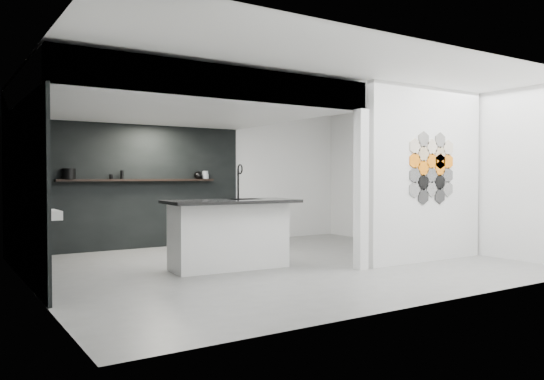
{
  "coord_description": "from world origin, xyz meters",
  "views": [
    {
      "loc": [
        -4.48,
        -6.83,
        1.37
      ],
      "look_at": [
        0.1,
        0.3,
        1.15
      ],
      "focal_mm": 35.0,
      "sensor_mm": 36.0,
      "label": 1
    }
  ],
  "objects_px": {
    "kitchen_island": "(229,233)",
    "utensil_cup": "(111,177)",
    "kettle": "(198,175)",
    "bottle_dark": "(122,175)",
    "glass_bowl": "(205,176)",
    "stockpot": "(69,174)",
    "partition_panel": "(426,174)",
    "wall_basin": "(43,215)",
    "glass_vase": "(205,175)"
  },
  "relations": [
    {
      "from": "kitchen_island",
      "to": "utensil_cup",
      "type": "relative_size",
      "value": 23.2
    },
    {
      "from": "kettle",
      "to": "bottle_dark",
      "type": "relative_size",
      "value": 1.11
    },
    {
      "from": "glass_bowl",
      "to": "utensil_cup",
      "type": "relative_size",
      "value": 1.56
    },
    {
      "from": "stockpot",
      "to": "glass_bowl",
      "type": "distance_m",
      "value": 2.62
    },
    {
      "from": "stockpot",
      "to": "partition_panel",
      "type": "bearing_deg",
      "value": -39.44
    },
    {
      "from": "kettle",
      "to": "partition_panel",
      "type": "bearing_deg",
      "value": -79.69
    },
    {
      "from": "stockpot",
      "to": "utensil_cup",
      "type": "distance_m",
      "value": 0.74
    },
    {
      "from": "stockpot",
      "to": "glass_bowl",
      "type": "bearing_deg",
      "value": 0.0
    },
    {
      "from": "partition_panel",
      "to": "utensil_cup",
      "type": "xyz_separation_m",
      "value": [
        -3.96,
        3.87,
        -0.04
      ]
    },
    {
      "from": "partition_panel",
      "to": "wall_basin",
      "type": "xyz_separation_m",
      "value": [
        -5.46,
        1.8,
        -0.55
      ]
    },
    {
      "from": "wall_basin",
      "to": "bottle_dark",
      "type": "distance_m",
      "value": 2.73
    },
    {
      "from": "kettle",
      "to": "utensil_cup",
      "type": "relative_size",
      "value": 2.03
    },
    {
      "from": "bottle_dark",
      "to": "kettle",
      "type": "bearing_deg",
      "value": 0.0
    },
    {
      "from": "stockpot",
      "to": "kettle",
      "type": "height_order",
      "value": "stockpot"
    },
    {
      "from": "kitchen_island",
      "to": "stockpot",
      "type": "bearing_deg",
      "value": 124.77
    },
    {
      "from": "partition_panel",
      "to": "stockpot",
      "type": "distance_m",
      "value": 6.08
    },
    {
      "from": "stockpot",
      "to": "kettle",
      "type": "distance_m",
      "value": 2.47
    },
    {
      "from": "glass_bowl",
      "to": "glass_vase",
      "type": "height_order",
      "value": "glass_vase"
    },
    {
      "from": "wall_basin",
      "to": "partition_panel",
      "type": "bearing_deg",
      "value": -18.23
    },
    {
      "from": "stockpot",
      "to": "glass_vase",
      "type": "height_order",
      "value": "stockpot"
    },
    {
      "from": "glass_bowl",
      "to": "stockpot",
      "type": "bearing_deg",
      "value": 180.0
    },
    {
      "from": "partition_panel",
      "to": "bottle_dark",
      "type": "height_order",
      "value": "partition_panel"
    },
    {
      "from": "partition_panel",
      "to": "utensil_cup",
      "type": "relative_size",
      "value": 32.73
    },
    {
      "from": "bottle_dark",
      "to": "utensil_cup",
      "type": "relative_size",
      "value": 1.84
    },
    {
      "from": "glass_bowl",
      "to": "glass_vase",
      "type": "xyz_separation_m",
      "value": [
        0.0,
        0.0,
        0.03
      ]
    },
    {
      "from": "bottle_dark",
      "to": "partition_panel",
      "type": "bearing_deg",
      "value": -45.76
    },
    {
      "from": "glass_bowl",
      "to": "partition_panel",
      "type": "bearing_deg",
      "value": -61.77
    },
    {
      "from": "glass_bowl",
      "to": "utensil_cup",
      "type": "bearing_deg",
      "value": 180.0
    },
    {
      "from": "partition_panel",
      "to": "wall_basin",
      "type": "relative_size",
      "value": 4.67
    },
    {
      "from": "kettle",
      "to": "utensil_cup",
      "type": "xyz_separation_m",
      "value": [
        -1.73,
        0.0,
        -0.03
      ]
    },
    {
      "from": "partition_panel",
      "to": "kettle",
      "type": "relative_size",
      "value": 16.13
    },
    {
      "from": "partition_panel",
      "to": "utensil_cup",
      "type": "distance_m",
      "value": 5.53
    },
    {
      "from": "bottle_dark",
      "to": "stockpot",
      "type": "bearing_deg",
      "value": 180.0
    },
    {
      "from": "kitchen_island",
      "to": "kettle",
      "type": "height_order",
      "value": "kitchen_island"
    },
    {
      "from": "kettle",
      "to": "bottle_dark",
      "type": "xyz_separation_m",
      "value": [
        -1.53,
        0.0,
        0.0
      ]
    },
    {
      "from": "partition_panel",
      "to": "kettle",
      "type": "distance_m",
      "value": 4.46
    },
    {
      "from": "glass_bowl",
      "to": "utensil_cup",
      "type": "height_order",
      "value": "glass_bowl"
    },
    {
      "from": "glass_vase",
      "to": "bottle_dark",
      "type": "xyz_separation_m",
      "value": [
        -1.69,
        0.0,
        -0.0
      ]
    },
    {
      "from": "kettle",
      "to": "bottle_dark",
      "type": "height_order",
      "value": "bottle_dark"
    },
    {
      "from": "glass_bowl",
      "to": "kitchen_island",
      "type": "bearing_deg",
      "value": -108.66
    },
    {
      "from": "partition_panel",
      "to": "glass_bowl",
      "type": "height_order",
      "value": "partition_panel"
    },
    {
      "from": "partition_panel",
      "to": "stockpot",
      "type": "bearing_deg",
      "value": 140.56
    },
    {
      "from": "glass_vase",
      "to": "stockpot",
      "type": "bearing_deg",
      "value": 180.0
    },
    {
      "from": "wall_basin",
      "to": "stockpot",
      "type": "bearing_deg",
      "value": 69.66
    },
    {
      "from": "glass_bowl",
      "to": "glass_vase",
      "type": "relative_size",
      "value": 0.84
    },
    {
      "from": "stockpot",
      "to": "kettle",
      "type": "xyz_separation_m",
      "value": [
        2.47,
        0.0,
        -0.02
      ]
    },
    {
      "from": "bottle_dark",
      "to": "wall_basin",
      "type": "bearing_deg",
      "value": -129.47
    },
    {
      "from": "glass_vase",
      "to": "utensil_cup",
      "type": "xyz_separation_m",
      "value": [
        -1.89,
        0.0,
        -0.04
      ]
    },
    {
      "from": "partition_panel",
      "to": "stockpot",
      "type": "xyz_separation_m",
      "value": [
        -4.7,
        3.87,
        0.01
      ]
    },
    {
      "from": "kettle",
      "to": "bottle_dark",
      "type": "distance_m",
      "value": 1.53
    }
  ]
}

